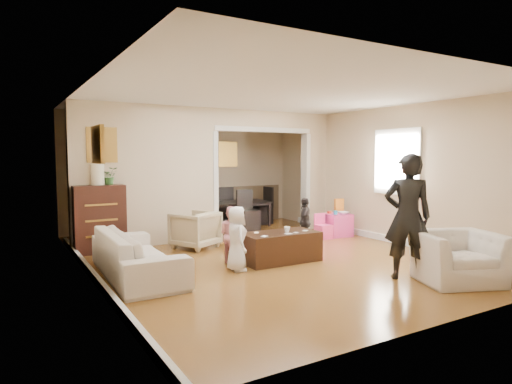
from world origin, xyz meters
TOP-DOWN VIEW (x-y plane):
  - floor at (0.00, 0.00)m, footprint 7.00×7.00m
  - partition_left at (-1.38, 1.80)m, footprint 2.75×0.18m
  - partition_right at (2.48, 1.80)m, footprint 0.55×0.18m
  - partition_header at (1.10, 1.80)m, footprint 2.22×0.18m
  - window_pane at (2.73, -0.40)m, footprint 0.03×0.95m
  - framed_art_partition at (-2.20, 1.70)m, footprint 0.45×0.03m
  - framed_art_sofa_wall at (-2.71, -0.60)m, footprint 0.03×0.55m
  - framed_art_alcove at (1.10, 3.44)m, footprint 0.45×0.03m
  - sofa at (-2.16, -0.23)m, footprint 0.88×2.17m
  - armchair_back at (-0.73, 1.13)m, footprint 0.96×0.97m
  - armchair_front at (1.40, -2.63)m, footprint 1.28×1.21m
  - dresser at (-2.29, 1.66)m, footprint 0.85×0.48m
  - table_lamp at (-2.29, 1.66)m, footprint 0.22×0.22m
  - potted_plant at (-2.09, 1.66)m, footprint 0.27×0.23m
  - coffee_table at (0.02, -0.51)m, footprint 1.24×0.63m
  - coffee_cup at (0.12, -0.56)m, footprint 0.10×0.10m
  - play_table at (2.28, 0.74)m, footprint 0.54×0.54m
  - cereal_box at (2.40, 0.84)m, footprint 0.21×0.10m
  - cyan_cup at (2.18, 0.69)m, footprint 0.08×0.08m
  - toy_block at (2.16, 0.86)m, footprint 0.09×0.08m
  - play_bowl at (2.33, 0.62)m, footprint 0.25×0.25m
  - dining_table at (1.03, 2.94)m, footprint 1.72×1.06m
  - adult_person at (0.95, -2.20)m, footprint 0.74×0.70m
  - child_kneel_a at (-0.83, -0.66)m, footprint 0.38×0.51m
  - child_kneel_b at (-0.68, -0.21)m, footprint 0.46×0.52m
  - child_toddler at (1.07, 0.24)m, footprint 0.55×0.51m
  - craft_papers at (0.00, -0.60)m, footprint 0.95×0.45m

SIDE VIEW (x-z plane):
  - floor at x=0.00m, z-range 0.00..0.00m
  - coffee_table at x=0.02m, z-range 0.00..0.46m
  - play_table at x=2.28m, z-range 0.00..0.46m
  - dining_table at x=1.03m, z-range 0.00..0.58m
  - sofa at x=-2.16m, z-range 0.00..0.63m
  - armchair_front at x=1.40m, z-range 0.00..0.66m
  - armchair_back at x=-0.73m, z-range 0.00..0.66m
  - child_kneel_b at x=-0.68m, z-range 0.00..0.89m
  - child_toddler at x=1.07m, z-range 0.00..0.90m
  - craft_papers at x=0.00m, z-range 0.46..0.47m
  - child_kneel_a at x=-0.83m, z-range 0.00..0.94m
  - toy_block at x=2.16m, z-range 0.46..0.51m
  - play_bowl at x=2.33m, z-range 0.46..0.52m
  - cyan_cup at x=2.18m, z-range 0.46..0.54m
  - coffee_cup at x=0.12m, z-range 0.46..0.55m
  - dresser at x=-2.29m, z-range 0.00..1.16m
  - cereal_box at x=2.40m, z-range 0.46..0.76m
  - adult_person at x=0.95m, z-range 0.00..1.70m
  - partition_left at x=-1.38m, z-range 0.00..2.60m
  - partition_right at x=2.48m, z-range 0.00..2.60m
  - potted_plant at x=-2.09m, z-range 1.16..1.46m
  - table_lamp at x=-2.29m, z-range 1.16..1.52m
  - window_pane at x=2.73m, z-range 1.00..2.10m
  - framed_art_alcove at x=1.10m, z-range 1.42..1.98m
  - framed_art_sofa_wall at x=-2.71m, z-range 1.60..2.00m
  - framed_art_partition at x=-2.20m, z-range 1.58..2.12m
  - partition_header at x=1.10m, z-range 2.25..2.60m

